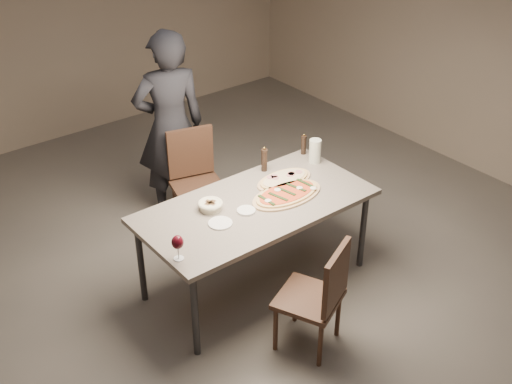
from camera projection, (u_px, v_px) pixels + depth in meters
room at (256, 125)px, 4.50m from camera, size 7.00×7.00×7.00m
dining_table at (256, 210)px, 4.87m from camera, size 1.80×0.90×0.75m
zucchini_pizza at (287, 194)px, 4.92m from camera, size 0.62×0.34×0.05m
ham_pizza at (284, 179)px, 5.12m from camera, size 0.50×0.28×0.04m
bread_basket at (210, 205)px, 4.74m from camera, size 0.19×0.19×0.07m
oil_dish at (246, 211)px, 4.73m from camera, size 0.14×0.14×0.02m
pepper_mill_left at (264, 160)px, 5.22m from camera, size 0.06×0.06×0.22m
pepper_mill_right at (304, 144)px, 5.48m from camera, size 0.05×0.05×0.19m
carafe at (315, 151)px, 5.34m from camera, size 0.10×0.10×0.21m
wine_glass at (178, 243)px, 4.18m from camera, size 0.08×0.08×0.18m
side_plate at (220, 223)px, 4.60m from camera, size 0.18×0.18×0.01m
chair_near at (320, 293)px, 4.35m from camera, size 0.54×0.54×0.87m
chair_far at (195, 175)px, 5.67m from camera, size 0.54×0.54×0.92m
diner at (170, 127)px, 5.68m from camera, size 0.74×0.59×1.76m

